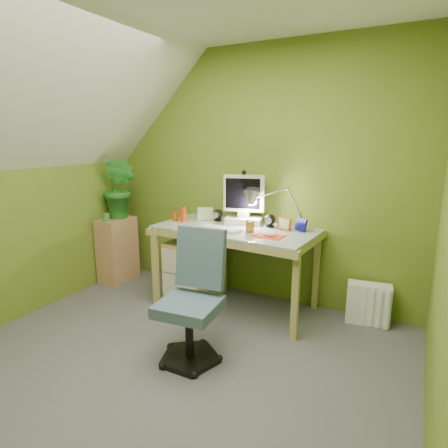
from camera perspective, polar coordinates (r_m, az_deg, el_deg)
The scene contains 21 objects.
floor at distance 2.75m, azimuth -10.61°, elevation -22.09°, with size 3.20×3.20×0.01m, color #55555B.
wall_back at distance 3.65m, azimuth 4.46°, elevation 7.27°, with size 3.20×0.01×2.40m, color olive.
slope_ceiling at distance 3.01m, azimuth -28.05°, elevation 17.01°, with size 1.10×3.20×1.10m, color white.
desk at distance 3.50m, azimuth 1.70°, elevation -6.67°, with size 1.44×0.72×0.77m, color tan, non-canonical shape.
monitor at distance 3.50m, azimuth 3.08°, elevation 3.87°, with size 0.35×0.20×0.48m, color beige, non-canonical shape.
speaker_left at distance 3.64m, azimuth -0.95°, elevation 1.34°, with size 0.10×0.10×0.11m, color black, non-canonical shape.
speaker_right at distance 3.41m, azimuth 7.01°, elevation 0.53°, with size 0.10×0.10×0.12m, color black, non-canonical shape.
keyboard at distance 3.30m, azimuth -0.58°, elevation -0.72°, with size 0.40×0.13×0.02m, color silver.
mousepad at distance 3.12m, azimuth 6.88°, elevation -1.79°, with size 0.24×0.17×0.01m, color red.
mouse at distance 3.11m, azimuth 6.89°, elevation -1.49°, with size 0.12×0.07×0.04m, color white.
amber_tumbler at distance 3.23m, azimuth 3.98°, elevation -0.34°, with size 0.08×0.08×0.10m, color brown.
candle_cluster at distance 3.68m, azimuth -6.59°, elevation 1.51°, with size 0.17×0.15×0.13m, color #B73D0F, non-canonical shape.
photo_frame_red at distance 3.33m, azimuth 9.17°, elevation 0.02°, with size 0.13×0.02×0.11m, color #AF3212.
photo_frame_blue at distance 3.33m, azimuth 11.67°, elevation -0.09°, with size 0.13×0.02×0.11m, color #14168E.
photo_frame_green at distance 3.68m, azimuth -2.88°, elevation 1.57°, with size 0.15×0.02×0.13m, color #A9D18F.
desk_lamp at distance 3.33m, azimuth 10.13°, elevation 3.80°, with size 0.51×0.22×0.54m, color #BABABF, non-canonical shape.
side_ledge at distance 4.31m, azimuth -15.92°, elevation -3.79°, with size 0.26×0.40×0.71m, color tan.
potted_plant at distance 4.17m, azimuth -15.64°, elevation 5.26°, with size 0.36×0.29×0.65m, color #297B29.
green_cup at distance 4.09m, azimuth -17.50°, elevation 0.98°, with size 0.07×0.07×0.09m, color #3C8A39.
task_chair at distance 2.68m, azimuth -5.40°, elevation -12.40°, with size 0.46×0.46×0.84m, color #445C71, non-canonical shape.
radiator at distance 3.50m, azimuth 21.13°, elevation -11.26°, with size 0.36×0.14×0.36m, color white.
Camera 1 is at (1.45, -1.73, 1.57)m, focal length 30.00 mm.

